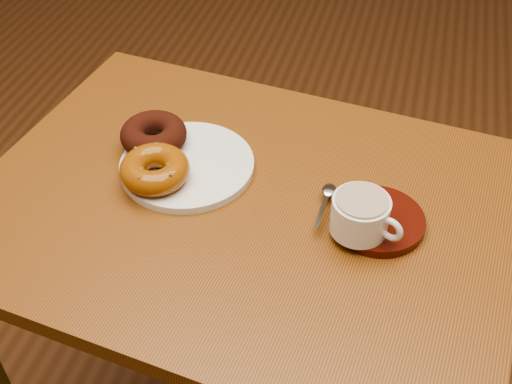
% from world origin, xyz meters
% --- Properties ---
extents(ground, '(6.00, 6.00, 0.00)m').
position_xyz_m(ground, '(0.00, 0.00, 0.00)').
color(ground, brown).
rests_on(ground, ground).
extents(cafe_table, '(0.87, 0.70, 0.76)m').
position_xyz_m(cafe_table, '(0.20, -0.28, 0.64)').
color(cafe_table, brown).
rests_on(cafe_table, ground).
extents(donut_plate, '(0.26, 0.26, 0.01)m').
position_xyz_m(donut_plate, '(0.09, -0.23, 0.76)').
color(donut_plate, white).
rests_on(donut_plate, cafe_table).
extents(donut_cinnamon, '(0.13, 0.13, 0.04)m').
position_xyz_m(donut_cinnamon, '(0.03, -0.20, 0.79)').
color(donut_cinnamon, '#36120A').
rests_on(donut_cinnamon, donut_plate).
extents(donut_caramel, '(0.11, 0.11, 0.04)m').
position_xyz_m(donut_caramel, '(0.06, -0.28, 0.79)').
color(donut_caramel, '#8F4B0F').
rests_on(donut_caramel, donut_plate).
extents(saucer, '(0.18, 0.18, 0.01)m').
position_xyz_m(saucer, '(0.40, -0.28, 0.76)').
color(saucer, '#3E0E08').
rests_on(saucer, cafe_table).
extents(coffee_cup, '(0.10, 0.08, 0.06)m').
position_xyz_m(coffee_cup, '(0.38, -0.31, 0.80)').
color(coffee_cup, white).
rests_on(coffee_cup, saucer).
extents(teaspoon, '(0.02, 0.10, 0.01)m').
position_xyz_m(teaspoon, '(0.32, -0.25, 0.78)').
color(teaspoon, silver).
rests_on(teaspoon, saucer).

